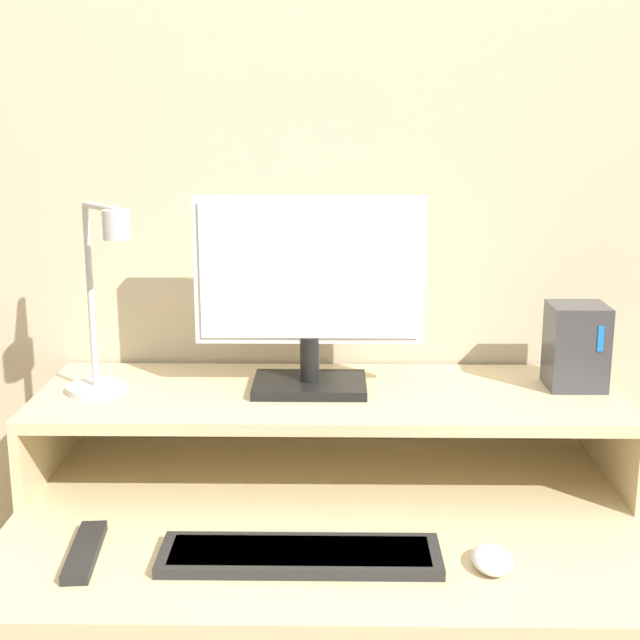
{
  "coord_description": "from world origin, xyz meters",
  "views": [
    {
      "loc": [
        0.01,
        -1.07,
        1.4
      ],
      "look_at": [
        -0.01,
        0.39,
        1.04
      ],
      "focal_mm": 50.0,
      "sensor_mm": 36.0,
      "label": 1
    }
  ],
  "objects": [
    {
      "name": "monitor_shelf",
      "position": [
        0.0,
        0.52,
        0.85
      ],
      "size": [
        1.09,
        0.36,
        0.16
      ],
      "color": "beige",
      "rests_on": "desk"
    },
    {
      "name": "desk_lamp",
      "position": [
        -0.41,
        0.48,
        1.04
      ],
      "size": [
        0.16,
        0.17,
        0.36
      ],
      "color": "silver",
      "rests_on": "monitor_shelf"
    },
    {
      "name": "keyboard",
      "position": [
        -0.04,
        0.18,
        0.72
      ],
      "size": [
        0.43,
        0.12,
        0.02
      ],
      "color": "#282828",
      "rests_on": "desk"
    },
    {
      "name": "mouse",
      "position": [
        0.25,
        0.16,
        0.72
      ],
      "size": [
        0.06,
        0.09,
        0.03
      ],
      "color": "white",
      "rests_on": "desk"
    },
    {
      "name": "desk",
      "position": [
        0.0,
        0.35,
        0.5
      ],
      "size": [
        1.09,
        0.7,
        0.71
      ],
      "color": "beige",
      "rests_on": "ground_plane"
    },
    {
      "name": "wall_back",
      "position": [
        0.0,
        0.74,
        1.25
      ],
      "size": [
        6.0,
        0.05,
        2.5
      ],
      "color": "beige",
      "rests_on": "ground_plane"
    },
    {
      "name": "monitor",
      "position": [
        -0.04,
        0.53,
        1.07
      ],
      "size": [
        0.42,
        0.15,
        0.36
      ],
      "color": "black",
      "rests_on": "monitor_shelf"
    },
    {
      "name": "router_dock",
      "position": [
        0.47,
        0.55,
        0.96
      ],
      "size": [
        0.11,
        0.1,
        0.16
      ],
      "color": "#3D3D42",
      "rests_on": "monitor_shelf"
    },
    {
      "name": "remote_control",
      "position": [
        -0.38,
        0.19,
        0.72
      ],
      "size": [
        0.06,
        0.18,
        0.02
      ],
      "color": "black",
      "rests_on": "desk"
    }
  ]
}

